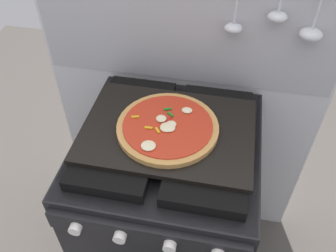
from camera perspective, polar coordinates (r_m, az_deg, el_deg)
The scene contains 4 objects.
kitchen_backsplash at distance 1.45m, azimuth 2.69°, elevation 5.09°, with size 1.10×0.09×1.55m.
stove at distance 1.48m, azimuth -0.01°, elevation -13.33°, with size 0.60×0.64×0.90m.
baking_tray at distance 1.13m, azimuth 0.00°, elevation -0.66°, with size 0.54×0.38×0.02m, color black.
pizza_left at distance 1.11m, azimuth -0.06°, elevation -0.16°, with size 0.32×0.32×0.03m.
Camera 1 is at (0.16, -0.78, 1.70)m, focal length 38.04 mm.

